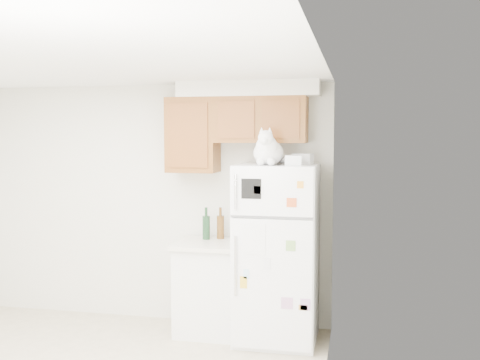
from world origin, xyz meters
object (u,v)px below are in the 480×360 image
(storage_box_front, at_px, (294,160))
(base_counter, at_px, (209,287))
(bottle_green, at_px, (206,223))
(bottle_amber, at_px, (220,223))
(refrigerator, at_px, (277,253))
(cat, at_px, (268,151))
(storage_box_back, at_px, (303,159))

(storage_box_front, bearing_deg, base_counter, 165.74)
(storage_box_front, height_order, bottle_green, storage_box_front)
(bottle_amber, bearing_deg, bottle_green, -154.89)
(bottle_amber, bearing_deg, refrigerator, -22.13)
(base_counter, distance_m, bottle_green, 0.63)
(cat, relative_size, storage_box_back, 2.77)
(base_counter, distance_m, storage_box_front, 1.56)
(base_counter, distance_m, storage_box_back, 1.58)
(storage_box_front, relative_size, bottle_amber, 0.47)
(refrigerator, height_order, base_counter, refrigerator)
(bottle_green, xyz_separation_m, bottle_amber, (0.13, 0.06, -0.00))
(refrigerator, xyz_separation_m, bottle_green, (-0.75, 0.19, 0.23))
(bottle_green, relative_size, bottle_amber, 1.01)
(base_counter, relative_size, bottle_green, 2.81)
(bottle_green, bearing_deg, storage_box_back, -5.08)
(base_counter, bearing_deg, storage_box_back, 1.75)
(bottle_green, bearing_deg, cat, -24.53)
(base_counter, bearing_deg, bottle_amber, 68.16)
(bottle_green, bearing_deg, storage_box_front, -19.38)
(storage_box_front, bearing_deg, cat, 176.34)
(cat, xyz_separation_m, storage_box_back, (0.30, 0.22, -0.08))
(refrigerator, height_order, bottle_green, refrigerator)
(refrigerator, distance_m, bottle_amber, 0.71)
(storage_box_front, bearing_deg, bottle_amber, 153.26)
(storage_box_front, bearing_deg, bottle_green, 160.02)
(refrigerator, relative_size, bottle_green, 5.20)
(cat, distance_m, bottle_green, 1.06)
(storage_box_front, height_order, bottle_amber, storage_box_front)
(storage_box_front, xyz_separation_m, bottle_green, (-0.92, 0.32, -0.66))
(base_counter, bearing_deg, cat, -17.55)
(base_counter, bearing_deg, storage_box_front, -13.66)
(cat, distance_m, storage_box_front, 0.25)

